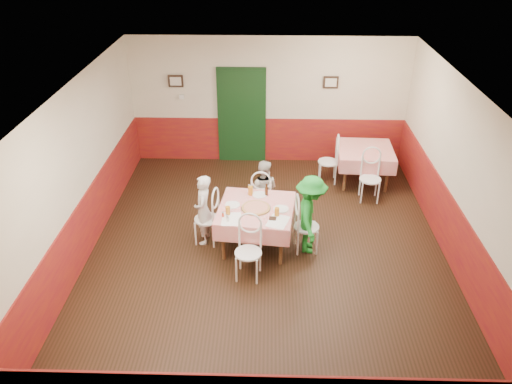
{
  "coord_description": "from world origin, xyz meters",
  "views": [
    {
      "loc": [
        0.0,
        -6.9,
        5.07
      ],
      "look_at": [
        -0.19,
        0.12,
        1.05
      ],
      "focal_mm": 35.0,
      "sensor_mm": 36.0,
      "label": 1
    }
  ],
  "objects_px": {
    "wallet": "(273,218)",
    "diner_far": "(263,190)",
    "chair_right": "(307,227)",
    "glass_b": "(277,212)",
    "pizza": "(256,208)",
    "chair_left": "(207,219)",
    "beer_bottle": "(266,190)",
    "chair_far": "(263,198)",
    "glass_a": "(228,211)",
    "main_table": "(256,227)",
    "second_table": "(364,166)",
    "diner_right": "(310,215)",
    "chair_second_b": "(370,179)",
    "diner_left": "(203,210)",
    "chair_second_a": "(328,162)",
    "glass_c": "(251,191)",
    "chair_near": "(248,253)"
  },
  "relations": [
    {
      "from": "chair_right",
      "to": "pizza",
      "type": "height_order",
      "value": "chair_right"
    },
    {
      "from": "glass_c",
      "to": "beer_bottle",
      "type": "distance_m",
      "value": 0.28
    },
    {
      "from": "pizza",
      "to": "glass_a",
      "type": "xyz_separation_m",
      "value": [
        -0.45,
        -0.19,
        0.05
      ]
    },
    {
      "from": "chair_far",
      "to": "chair_left",
      "type": "bearing_deg",
      "value": 46.81
    },
    {
      "from": "chair_right",
      "to": "diner_right",
      "type": "xyz_separation_m",
      "value": [
        0.05,
        -0.01,
        0.24
      ]
    },
    {
      "from": "chair_left",
      "to": "diner_far",
      "type": "height_order",
      "value": "diner_far"
    },
    {
      "from": "glass_c",
      "to": "diner_left",
      "type": "distance_m",
      "value": 0.87
    },
    {
      "from": "glass_c",
      "to": "glass_a",
      "type": "bearing_deg",
      "value": -117.81
    },
    {
      "from": "wallet",
      "to": "diner_right",
      "type": "distance_m",
      "value": 0.67
    },
    {
      "from": "beer_bottle",
      "to": "diner_far",
      "type": "bearing_deg",
      "value": 97.64
    },
    {
      "from": "main_table",
      "to": "diner_left",
      "type": "height_order",
      "value": "diner_left"
    },
    {
      "from": "diner_right",
      "to": "glass_b",
      "type": "bearing_deg",
      "value": 107.27
    },
    {
      "from": "chair_second_b",
      "to": "diner_left",
      "type": "bearing_deg",
      "value": -151.46
    },
    {
      "from": "chair_left",
      "to": "glass_a",
      "type": "bearing_deg",
      "value": 61.92
    },
    {
      "from": "pizza",
      "to": "glass_c",
      "type": "relative_size",
      "value": 3.04
    },
    {
      "from": "chair_near",
      "to": "chair_second_b",
      "type": "distance_m",
      "value": 3.35
    },
    {
      "from": "wallet",
      "to": "diner_left",
      "type": "bearing_deg",
      "value": 165.28
    },
    {
      "from": "wallet",
      "to": "diner_right",
      "type": "xyz_separation_m",
      "value": [
        0.62,
        0.25,
        -0.08
      ]
    },
    {
      "from": "glass_a",
      "to": "diner_right",
      "type": "xyz_separation_m",
      "value": [
        1.34,
        0.13,
        -0.14
      ]
    },
    {
      "from": "chair_second_b",
      "to": "diner_right",
      "type": "xyz_separation_m",
      "value": [
        -1.3,
        -1.71,
        0.24
      ]
    },
    {
      "from": "beer_bottle",
      "to": "glass_b",
      "type": "bearing_deg",
      "value": -74.91
    },
    {
      "from": "chair_left",
      "to": "pizza",
      "type": "relative_size",
      "value": 1.93
    },
    {
      "from": "chair_far",
      "to": "wallet",
      "type": "distance_m",
      "value": 1.25
    },
    {
      "from": "chair_left",
      "to": "diner_left",
      "type": "xyz_separation_m",
      "value": [
        -0.05,
        0.01,
        0.18
      ]
    },
    {
      "from": "main_table",
      "to": "glass_b",
      "type": "xyz_separation_m",
      "value": [
        0.34,
        -0.25,
        0.45
      ]
    },
    {
      "from": "chair_far",
      "to": "glass_b",
      "type": "relative_size",
      "value": 6.45
    },
    {
      "from": "chair_left",
      "to": "chair_second_a",
      "type": "height_order",
      "value": "same"
    },
    {
      "from": "main_table",
      "to": "glass_b",
      "type": "bearing_deg",
      "value": -35.66
    },
    {
      "from": "glass_b",
      "to": "chair_far",
      "type": "bearing_deg",
      "value": 102.72
    },
    {
      "from": "beer_bottle",
      "to": "wallet",
      "type": "relative_size",
      "value": 1.81
    },
    {
      "from": "pizza",
      "to": "glass_b",
      "type": "xyz_separation_m",
      "value": [
        0.34,
        -0.21,
        0.05
      ]
    },
    {
      "from": "chair_right",
      "to": "glass_b",
      "type": "height_order",
      "value": "same"
    },
    {
      "from": "chair_far",
      "to": "glass_a",
      "type": "height_order",
      "value": "same"
    },
    {
      "from": "diner_far",
      "to": "diner_right",
      "type": "distance_m",
      "value": 1.28
    },
    {
      "from": "chair_left",
      "to": "glass_a",
      "type": "xyz_separation_m",
      "value": [
        0.4,
        -0.33,
        0.38
      ]
    },
    {
      "from": "chair_left",
      "to": "beer_bottle",
      "type": "bearing_deg",
      "value": 117.96
    },
    {
      "from": "wallet",
      "to": "diner_far",
      "type": "xyz_separation_m",
      "value": [
        -0.17,
        1.25,
        -0.19
      ]
    },
    {
      "from": "glass_a",
      "to": "chair_left",
      "type": "bearing_deg",
      "value": 140.68
    },
    {
      "from": "main_table",
      "to": "glass_a",
      "type": "xyz_separation_m",
      "value": [
        -0.45,
        -0.23,
        0.45
      ]
    },
    {
      "from": "pizza",
      "to": "glass_c",
      "type": "bearing_deg",
      "value": 102.89
    },
    {
      "from": "diner_left",
      "to": "diner_right",
      "type": "relative_size",
      "value": 0.91
    },
    {
      "from": "glass_a",
      "to": "beer_bottle",
      "type": "height_order",
      "value": "beer_bottle"
    },
    {
      "from": "pizza",
      "to": "beer_bottle",
      "type": "relative_size",
      "value": 2.35
    },
    {
      "from": "chair_second_b",
      "to": "beer_bottle",
      "type": "distance_m",
      "value": 2.39
    },
    {
      "from": "pizza",
      "to": "diner_far",
      "type": "xyz_separation_m",
      "value": [
        0.1,
        0.93,
        -0.19
      ]
    },
    {
      "from": "diner_far",
      "to": "diner_right",
      "type": "relative_size",
      "value": 0.85
    },
    {
      "from": "diner_left",
      "to": "diner_far",
      "type": "height_order",
      "value": "diner_left"
    },
    {
      "from": "pizza",
      "to": "diner_left",
      "type": "height_order",
      "value": "diner_left"
    },
    {
      "from": "second_table",
      "to": "wallet",
      "type": "distance_m",
      "value": 3.34
    },
    {
      "from": "glass_a",
      "to": "second_table",
      "type": "bearing_deg",
      "value": 44.45
    }
  ]
}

